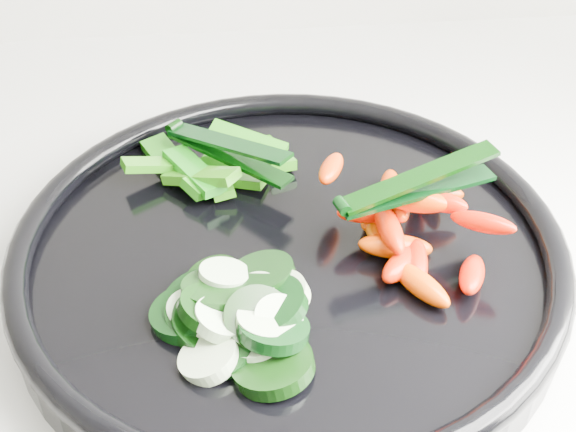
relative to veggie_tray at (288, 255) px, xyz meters
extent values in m
cylinder|color=black|center=(0.00, 0.00, -0.01)|extent=(0.39, 0.39, 0.02)
torus|color=black|center=(0.00, 0.00, 0.01)|extent=(0.39, 0.39, 0.02)
cylinder|color=black|center=(-0.05, -0.09, 0.01)|extent=(0.06, 0.06, 0.02)
cylinder|color=#D9EDBD|center=(-0.06, -0.09, 0.01)|extent=(0.05, 0.05, 0.02)
cylinder|color=black|center=(-0.05, -0.06, 0.01)|extent=(0.05, 0.05, 0.03)
cylinder|color=beige|center=(-0.05, -0.06, 0.01)|extent=(0.04, 0.04, 0.02)
cylinder|color=black|center=(-0.06, -0.06, 0.01)|extent=(0.06, 0.06, 0.03)
cylinder|color=#E0FCC9|center=(-0.06, -0.06, 0.01)|extent=(0.05, 0.05, 0.02)
cylinder|color=black|center=(-0.02, -0.10, 0.01)|extent=(0.05, 0.05, 0.02)
cylinder|color=#B3D1A7|center=(-0.03, -0.08, 0.01)|extent=(0.04, 0.04, 0.02)
cylinder|color=black|center=(-0.05, -0.03, 0.01)|extent=(0.05, 0.05, 0.02)
cylinder|color=beige|center=(-0.04, -0.04, 0.01)|extent=(0.04, 0.04, 0.02)
cylinder|color=black|center=(-0.07, -0.06, 0.01)|extent=(0.07, 0.07, 0.02)
cylinder|color=#D9EDBD|center=(-0.06, -0.06, 0.01)|extent=(0.04, 0.04, 0.01)
cylinder|color=black|center=(-0.06, -0.06, 0.01)|extent=(0.06, 0.06, 0.02)
cylinder|color=beige|center=(-0.06, -0.06, 0.01)|extent=(0.05, 0.05, 0.02)
cylinder|color=black|center=(-0.06, -0.05, 0.01)|extent=(0.05, 0.05, 0.03)
cylinder|color=beige|center=(-0.06, -0.04, 0.01)|extent=(0.04, 0.04, 0.02)
cylinder|color=black|center=(-0.02, -0.06, 0.02)|extent=(0.05, 0.06, 0.03)
cylinder|color=beige|center=(-0.01, -0.06, 0.02)|extent=(0.05, 0.05, 0.03)
cylinder|color=black|center=(-0.05, -0.05, 0.02)|extent=(0.06, 0.06, 0.02)
cylinder|color=beige|center=(-0.04, -0.04, 0.02)|extent=(0.05, 0.05, 0.02)
cylinder|color=black|center=(-0.05, -0.06, 0.02)|extent=(0.04, 0.05, 0.03)
cylinder|color=#D0EBBC|center=(-0.05, -0.07, 0.02)|extent=(0.04, 0.04, 0.02)
cylinder|color=black|center=(-0.03, -0.07, 0.02)|extent=(0.06, 0.06, 0.03)
cylinder|color=#D0F2C1|center=(-0.01, -0.08, 0.02)|extent=(0.04, 0.04, 0.02)
cylinder|color=black|center=(-0.02, -0.04, 0.02)|extent=(0.06, 0.06, 0.02)
cylinder|color=beige|center=(-0.03, -0.05, 0.02)|extent=(0.03, 0.03, 0.02)
cylinder|color=black|center=(-0.02, -0.08, 0.02)|extent=(0.06, 0.06, 0.02)
cylinder|color=beige|center=(-0.02, -0.08, 0.02)|extent=(0.05, 0.05, 0.02)
ellipsoid|color=red|center=(0.08, -0.03, 0.01)|extent=(0.03, 0.05, 0.02)
ellipsoid|color=#FF3600|center=(0.08, -0.05, 0.01)|extent=(0.04, 0.05, 0.02)
ellipsoid|color=#F86400|center=(0.06, 0.01, 0.01)|extent=(0.02, 0.04, 0.02)
ellipsoid|color=#FF2700|center=(0.11, -0.04, 0.01)|extent=(0.03, 0.05, 0.03)
ellipsoid|color=#F74A00|center=(0.06, 0.02, 0.01)|extent=(0.04, 0.04, 0.02)
ellipsoid|color=#FB1200|center=(0.07, -0.03, 0.01)|extent=(0.05, 0.05, 0.02)
ellipsoid|color=#FF4C00|center=(0.07, -0.01, 0.01)|extent=(0.05, 0.02, 0.03)
ellipsoid|color=#F04500|center=(0.11, 0.04, 0.01)|extent=(0.02, 0.04, 0.02)
ellipsoid|color=#DA5900|center=(0.08, 0.05, 0.01)|extent=(0.03, 0.05, 0.02)
ellipsoid|color=#F32700|center=(0.10, 0.03, 0.03)|extent=(0.03, 0.05, 0.03)
ellipsoid|color=#E45900|center=(0.08, 0.01, 0.03)|extent=(0.02, 0.04, 0.02)
ellipsoid|color=#FF0F00|center=(0.07, -0.01, 0.03)|extent=(0.02, 0.05, 0.02)
ellipsoid|color=#FB1E00|center=(0.06, 0.01, 0.03)|extent=(0.05, 0.03, 0.03)
ellipsoid|color=#EF5600|center=(0.10, 0.02, 0.03)|extent=(0.05, 0.01, 0.02)
ellipsoid|color=#F92800|center=(0.10, 0.00, 0.04)|extent=(0.04, 0.04, 0.02)
ellipsoid|color=#FF2C00|center=(0.03, 0.04, 0.04)|extent=(0.03, 0.04, 0.02)
ellipsoid|color=#F14C00|center=(0.08, 0.00, 0.04)|extent=(0.05, 0.04, 0.02)
ellipsoid|color=red|center=(0.12, -0.03, 0.04)|extent=(0.04, 0.04, 0.02)
cube|color=#23740B|center=(-0.04, 0.08, 0.01)|extent=(0.02, 0.05, 0.02)
cube|color=#106B0A|center=(-0.04, 0.08, 0.01)|extent=(0.06, 0.06, 0.03)
cube|color=#19690A|center=(0.00, 0.11, 0.01)|extent=(0.04, 0.06, 0.02)
cube|color=#24740B|center=(-0.03, 0.08, 0.01)|extent=(0.05, 0.04, 0.01)
cube|color=#0E6709|center=(-0.04, 0.10, 0.01)|extent=(0.08, 0.03, 0.03)
cube|color=#1C6209|center=(-0.08, 0.11, 0.01)|extent=(0.04, 0.06, 0.01)
cube|color=#196609|center=(-0.05, 0.10, 0.01)|extent=(0.03, 0.05, 0.02)
cube|color=#226209|center=(-0.06, 0.07, 0.02)|extent=(0.06, 0.05, 0.03)
cube|color=#216C0A|center=(-0.09, 0.09, 0.02)|extent=(0.05, 0.03, 0.02)
cube|color=#09650A|center=(-0.06, 0.08, 0.02)|extent=(0.05, 0.06, 0.01)
cube|color=#216709|center=(-0.02, 0.11, 0.02)|extent=(0.06, 0.05, 0.02)
cylinder|color=black|center=(0.03, -0.02, 0.05)|extent=(0.01, 0.01, 0.01)
cube|color=black|center=(0.09, 0.00, 0.05)|extent=(0.11, 0.05, 0.00)
cube|color=black|center=(0.09, 0.00, 0.06)|extent=(0.11, 0.05, 0.02)
cylinder|color=black|center=(-0.08, 0.12, 0.03)|extent=(0.01, 0.01, 0.01)
cube|color=black|center=(-0.04, 0.09, 0.02)|extent=(0.09, 0.09, 0.00)
cube|color=black|center=(-0.04, 0.09, 0.04)|extent=(0.09, 0.09, 0.02)
camera|label=1|loc=(-0.04, -0.40, 0.37)|focal=50.00mm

